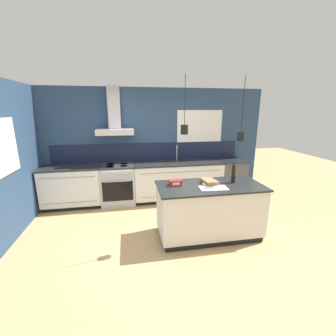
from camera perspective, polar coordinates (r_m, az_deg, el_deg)
The scene contains 12 objects.
ground_plane at distance 3.96m, azimuth -1.54°, elevation -17.61°, with size 16.00×16.00×0.00m, color tan.
wall_back at distance 5.38m, azimuth -5.33°, elevation 6.50°, with size 5.60×2.17×2.60m.
wall_left at distance 4.52m, azimuth -35.36°, elevation 1.63°, with size 0.08×3.80×2.60m.
counter_run_left at distance 5.42m, azimuth -23.14°, elevation -4.33°, with size 1.25×0.64×0.91m.
counter_run_sink at distance 5.39m, azimuth 2.58°, elevation -3.19°, with size 2.08×0.64×1.29m.
oven_range at distance 5.27m, azimuth -12.55°, elevation -4.04°, with size 0.75×0.66×0.91m.
dishwasher at distance 5.83m, azimuth 15.54°, elevation -2.43°, with size 0.61×0.65×0.91m.
kitchen_island at distance 3.92m, azimuth 10.37°, elevation -10.53°, with size 1.74×0.83×0.91m.
bottle_on_island at distance 3.93m, azimuth 16.28°, elevation -1.41°, with size 0.07×0.07×0.36m.
book_stack at distance 3.82m, azimuth 10.41°, elevation -3.45°, with size 0.29×0.34×0.07m.
red_supply_box at distance 3.67m, azimuth 1.86°, elevation -3.73°, with size 0.20×0.14×0.09m.
paper_pile at distance 3.63m, azimuth 11.49°, elevation -4.98°, with size 0.45×0.27×0.01m.
Camera 1 is at (-0.50, -3.31, 2.11)m, focal length 24.00 mm.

